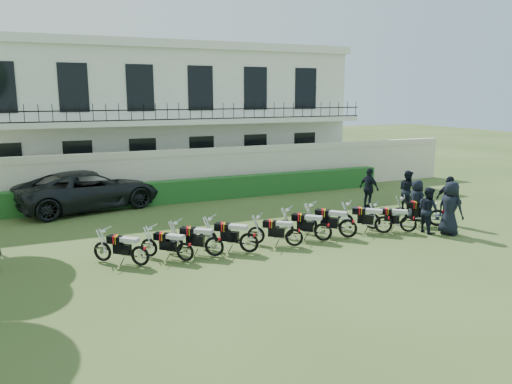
% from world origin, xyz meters
% --- Properties ---
extents(ground, '(100.00, 100.00, 0.00)m').
position_xyz_m(ground, '(0.00, 0.00, 0.00)').
color(ground, '#324A1D').
rests_on(ground, ground).
extents(perimeter_wall, '(30.00, 0.35, 2.30)m').
position_xyz_m(perimeter_wall, '(0.00, 8.00, 1.17)').
color(perimeter_wall, silver).
rests_on(perimeter_wall, ground).
extents(hedge, '(18.00, 0.60, 1.00)m').
position_xyz_m(hedge, '(1.00, 7.20, 0.50)').
color(hedge, '#19471B').
rests_on(hedge, ground).
extents(building, '(20.40, 9.60, 7.40)m').
position_xyz_m(building, '(0.00, 13.96, 3.71)').
color(building, white).
rests_on(building, ground).
extents(motorcycle_0, '(1.42, 1.30, 1.00)m').
position_xyz_m(motorcycle_0, '(-3.76, -0.75, 0.46)').
color(motorcycle_0, black).
rests_on(motorcycle_0, ground).
extents(motorcycle_1, '(1.34, 1.29, 0.97)m').
position_xyz_m(motorcycle_1, '(-2.48, -0.88, 0.45)').
color(motorcycle_1, black).
rests_on(motorcycle_1, ground).
extents(motorcycle_2, '(1.56, 1.25, 1.04)m').
position_xyz_m(motorcycle_2, '(-1.56, -0.80, 0.48)').
color(motorcycle_2, black).
rests_on(motorcycle_2, ground).
extents(motorcycle_3, '(1.57, 1.34, 1.07)m').
position_xyz_m(motorcycle_3, '(-0.47, -0.89, 0.50)').
color(motorcycle_3, black).
rests_on(motorcycle_3, ground).
extents(motorcycle_4, '(1.53, 1.15, 1.00)m').
position_xyz_m(motorcycle_4, '(1.11, -0.87, 0.46)').
color(motorcycle_4, black).
rests_on(motorcycle_4, ground).
extents(motorcycle_5, '(1.44, 1.42, 1.05)m').
position_xyz_m(motorcycle_5, '(2.26, -0.74, 0.48)').
color(motorcycle_5, black).
rests_on(motorcycle_5, ground).
extents(motorcycle_6, '(1.46, 1.56, 1.11)m').
position_xyz_m(motorcycle_6, '(3.22, -0.75, 0.51)').
color(motorcycle_6, black).
rests_on(motorcycle_6, ground).
extents(motorcycle_7, '(1.51, 1.38, 1.06)m').
position_xyz_m(motorcycle_7, '(4.67, -0.79, 0.49)').
color(motorcycle_7, black).
rests_on(motorcycle_7, ground).
extents(motorcycle_8, '(1.39, 1.30, 0.99)m').
position_xyz_m(motorcycle_8, '(5.58, -1.01, 0.46)').
color(motorcycle_8, black).
rests_on(motorcycle_8, ground).
extents(motorcycle_9, '(1.62, 1.31, 1.09)m').
position_xyz_m(motorcycle_9, '(7.08, -0.82, 0.50)').
color(motorcycle_9, black).
rests_on(motorcycle_9, ground).
extents(suv, '(6.41, 4.08, 1.65)m').
position_xyz_m(suv, '(-4.31, 7.41, 0.82)').
color(suv, black).
rests_on(suv, ground).
extents(officer_0, '(0.81, 1.04, 1.88)m').
position_xyz_m(officer_0, '(6.75, -1.74, 0.94)').
color(officer_0, black).
rests_on(officer_0, ground).
extents(officer_1, '(0.63, 0.80, 1.63)m').
position_xyz_m(officer_1, '(6.23, -1.23, 0.81)').
color(officer_1, black).
rests_on(officer_1, ground).
extents(officer_2, '(0.60, 1.13, 1.84)m').
position_xyz_m(officer_2, '(7.69, -0.70, 0.92)').
color(officer_2, black).
rests_on(officer_2, ground).
extents(officer_3, '(0.54, 0.80, 1.58)m').
position_xyz_m(officer_3, '(7.09, 0.34, 0.79)').
color(officer_3, black).
rests_on(officer_3, ground).
extents(officer_4, '(0.66, 0.84, 1.70)m').
position_xyz_m(officer_4, '(7.88, 1.78, 0.85)').
color(officer_4, black).
rests_on(officer_4, ground).
extents(officer_5, '(0.62, 1.08, 1.73)m').
position_xyz_m(officer_5, '(6.63, 2.75, 0.87)').
color(officer_5, black).
rests_on(officer_5, ground).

